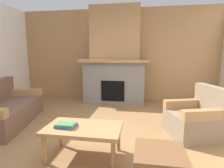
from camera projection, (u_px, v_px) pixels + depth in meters
name	position (u px, v px, depth m)	size (l,w,h in m)	color
ground	(90.00, 142.00, 2.93)	(9.00, 9.00, 0.00)	olive
wall_back_wood_panel	(117.00, 55.00, 5.64)	(6.00, 0.12, 2.70)	#A87A4C
fireplace	(115.00, 62.00, 5.30)	(1.90, 0.82, 2.70)	gray
couch	(4.00, 110.00, 3.64)	(1.20, 1.94, 0.85)	brown
armchair	(196.00, 119.00, 3.13)	(0.96, 0.96, 0.85)	#847056
coffee_table	(83.00, 130.00, 2.45)	(1.00, 0.60, 0.43)	#A87A4C
book_stack_near_edge	(66.00, 125.00, 2.42)	(0.27, 0.23, 0.06)	#335699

